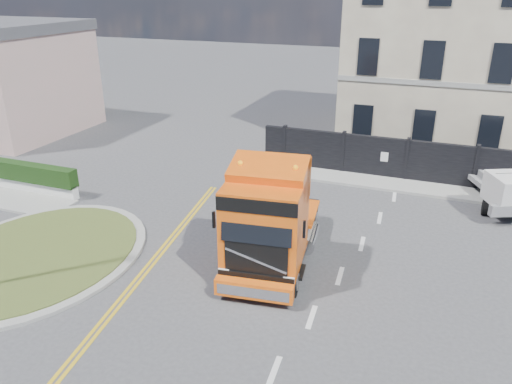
% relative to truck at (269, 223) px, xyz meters
% --- Properties ---
extents(ground, '(120.00, 120.00, 0.00)m').
position_rel_truck_xyz_m(ground, '(-0.66, 0.77, -1.66)').
color(ground, '#424244').
rests_on(ground, ground).
extents(traffic_island, '(6.80, 6.80, 0.17)m').
position_rel_truck_xyz_m(traffic_island, '(-7.66, -2.23, -1.58)').
color(traffic_island, gray).
rests_on(traffic_island, ground).
extents(hedge_wall, '(8.00, 0.55, 1.35)m').
position_rel_truck_xyz_m(hedge_wall, '(-13.66, 2.27, -0.92)').
color(hedge_wall, silver).
rests_on(hedge_wall, ground).
extents(seaside_bldg_pink, '(8.00, 8.00, 6.00)m').
position_rel_truck_xyz_m(seaside_bldg_pink, '(-20.66, 9.77, 1.34)').
color(seaside_bldg_pink, '#BB9C92').
rests_on(seaside_bldg_pink, ground).
extents(hoarding_fence, '(18.80, 0.25, 2.00)m').
position_rel_truck_xyz_m(hoarding_fence, '(5.89, 9.77, -0.66)').
color(hoarding_fence, black).
rests_on(hoarding_fence, ground).
extents(georgian_building, '(12.30, 10.30, 12.80)m').
position_rel_truck_xyz_m(georgian_building, '(5.34, 17.27, 4.11)').
color(georgian_building, beige).
rests_on(georgian_building, ground).
extents(pavement_far, '(20.00, 1.60, 0.12)m').
position_rel_truck_xyz_m(pavement_far, '(5.34, 8.87, -1.60)').
color(pavement_far, gray).
rests_on(pavement_far, ground).
extents(truck, '(3.10, 6.45, 3.72)m').
position_rel_truck_xyz_m(truck, '(0.00, 0.00, 0.00)').
color(truck, black).
rests_on(truck, ground).
extents(flatbed_pickup, '(3.35, 4.75, 1.79)m').
position_rel_truck_xyz_m(flatbed_pickup, '(7.63, 7.54, -0.70)').
color(flatbed_pickup, slate).
rests_on(flatbed_pickup, ground).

